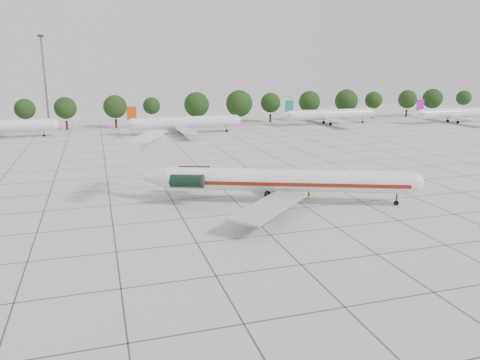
{
  "coord_description": "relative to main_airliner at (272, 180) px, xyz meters",
  "views": [
    {
      "loc": [
        -16.91,
        -52.11,
        17.86
      ],
      "look_at": [
        -0.08,
        2.79,
        3.5
      ],
      "focal_mm": 35.0,
      "sensor_mm": 36.0,
      "label": 1
    }
  ],
  "objects": [
    {
      "name": "tree_line",
      "position": [
        -16.08,
        81.72,
        2.87
      ],
      "size": [
        249.86,
        8.44,
        10.22
      ],
      "color": "#332114",
      "rests_on": "ground"
    },
    {
      "name": "apron_joints",
      "position": [
        -4.4,
        11.72,
        -3.1
      ],
      "size": [
        170.0,
        170.0,
        0.02
      ],
      "primitive_type": "cube",
      "color": "#383838",
      "rests_on": "ground"
    },
    {
      "name": "bg_airliner_e",
      "position": [
        84.76,
        63.42,
        -0.2
      ],
      "size": [
        28.24,
        27.2,
        7.4
      ],
      "color": "silver",
      "rests_on": "ground"
    },
    {
      "name": "main_airliner",
      "position": [
        0.0,
        0.0,
        0.0
      ],
      "size": [
        36.29,
        27.44,
        8.8
      ],
      "rotation": [
        0.0,
        0.0,
        -0.38
      ],
      "color": "silver",
      "rests_on": "ground"
    },
    {
      "name": "bg_airliner_c",
      "position": [
        0.4,
        64.73,
        -0.2
      ],
      "size": [
        28.24,
        27.2,
        7.4
      ],
      "color": "silver",
      "rests_on": "ground"
    },
    {
      "name": "ground",
      "position": [
        -4.4,
        -3.28,
        -3.11
      ],
      "size": [
        260.0,
        260.0,
        0.0
      ],
      "primitive_type": "plane",
      "color": "beige",
      "rests_on": "ground"
    },
    {
      "name": "ground_crew",
      "position": [
        5.58,
        0.4,
        -2.31
      ],
      "size": [
        0.69,
        0.61,
        1.59
      ],
      "primitive_type": "imported",
      "rotation": [
        0.0,
        0.0,
        3.63
      ],
      "color": "orange",
      "rests_on": "ground"
    },
    {
      "name": "floodlight_mast",
      "position": [
        -34.4,
        88.72,
        11.17
      ],
      "size": [
        1.6,
        1.6,
        25.45
      ],
      "color": "slate",
      "rests_on": "ground"
    },
    {
      "name": "bg_airliner_d",
      "position": [
        45.76,
        71.29,
        -0.2
      ],
      "size": [
        28.24,
        27.2,
        7.4
      ],
      "color": "silver",
      "rests_on": "ground"
    }
  ]
}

